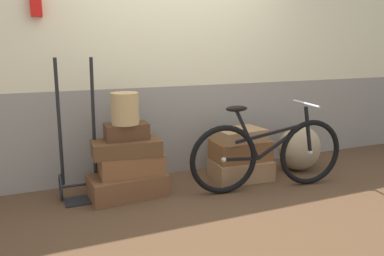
{
  "coord_description": "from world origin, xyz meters",
  "views": [
    {
      "loc": [
        -1.46,
        -3.16,
        1.43
      ],
      "look_at": [
        -0.02,
        0.2,
        0.63
      ],
      "focal_mm": 35.46,
      "sensor_mm": 36.0,
      "label": 1
    }
  ],
  "objects_px": {
    "suitcase_6": "(240,135)",
    "burlap_sack": "(299,148)",
    "suitcase_3": "(127,131)",
    "suitcase_0": "(128,185)",
    "suitcase_5": "(240,150)",
    "suitcase_4": "(241,169)",
    "suitcase_1": "(131,164)",
    "wicker_basket": "(125,109)",
    "bicycle": "(268,154)",
    "luggage_trolley": "(80,164)",
    "suitcase_2": "(126,147)"
  },
  "relations": [
    {
      "from": "suitcase_0",
      "to": "suitcase_1",
      "type": "height_order",
      "value": "suitcase_1"
    },
    {
      "from": "suitcase_4",
      "to": "wicker_basket",
      "type": "distance_m",
      "value": 1.46
    },
    {
      "from": "suitcase_6",
      "to": "burlap_sack",
      "type": "distance_m",
      "value": 0.83
    },
    {
      "from": "suitcase_6",
      "to": "bicycle",
      "type": "distance_m",
      "value": 0.42
    },
    {
      "from": "suitcase_0",
      "to": "suitcase_4",
      "type": "xyz_separation_m",
      "value": [
        1.27,
        0.01,
        -0.0
      ]
    },
    {
      "from": "suitcase_5",
      "to": "wicker_basket",
      "type": "height_order",
      "value": "wicker_basket"
    },
    {
      "from": "suitcase_0",
      "to": "wicker_basket",
      "type": "relative_size",
      "value": 2.42
    },
    {
      "from": "burlap_sack",
      "to": "suitcase_3",
      "type": "bearing_deg",
      "value": 178.37
    },
    {
      "from": "suitcase_4",
      "to": "suitcase_2",
      "type": "bearing_deg",
      "value": -175.07
    },
    {
      "from": "suitcase_6",
      "to": "burlap_sack",
      "type": "relative_size",
      "value": 0.97
    },
    {
      "from": "suitcase_1",
      "to": "luggage_trolley",
      "type": "distance_m",
      "value": 0.48
    },
    {
      "from": "suitcase_0",
      "to": "suitcase_2",
      "type": "height_order",
      "value": "suitcase_2"
    },
    {
      "from": "suitcase_1",
      "to": "suitcase_3",
      "type": "xyz_separation_m",
      "value": [
        -0.03,
        0.03,
        0.32
      ]
    },
    {
      "from": "suitcase_1",
      "to": "wicker_basket",
      "type": "height_order",
      "value": "wicker_basket"
    },
    {
      "from": "wicker_basket",
      "to": "suitcase_0",
      "type": "bearing_deg",
      "value": -109.83
    },
    {
      "from": "suitcase_1",
      "to": "suitcase_6",
      "type": "distance_m",
      "value": 1.21
    },
    {
      "from": "suitcase_5",
      "to": "suitcase_6",
      "type": "height_order",
      "value": "suitcase_6"
    },
    {
      "from": "suitcase_6",
      "to": "burlap_sack",
      "type": "height_order",
      "value": "suitcase_6"
    },
    {
      "from": "suitcase_2",
      "to": "suitcase_4",
      "type": "distance_m",
      "value": 1.31
    },
    {
      "from": "luggage_trolley",
      "to": "suitcase_5",
      "type": "bearing_deg",
      "value": -3.52
    },
    {
      "from": "suitcase_2",
      "to": "burlap_sack",
      "type": "height_order",
      "value": "suitcase_2"
    },
    {
      "from": "suitcase_4",
      "to": "wicker_basket",
      "type": "height_order",
      "value": "wicker_basket"
    },
    {
      "from": "bicycle",
      "to": "burlap_sack",
      "type": "bearing_deg",
      "value": 27.97
    },
    {
      "from": "luggage_trolley",
      "to": "wicker_basket",
      "type": "bearing_deg",
      "value": -12.85
    },
    {
      "from": "suitcase_6",
      "to": "luggage_trolley",
      "type": "distance_m",
      "value": 1.68
    },
    {
      "from": "luggage_trolley",
      "to": "suitcase_3",
      "type": "bearing_deg",
      "value": -9.3
    },
    {
      "from": "suitcase_3",
      "to": "suitcase_5",
      "type": "xyz_separation_m",
      "value": [
        1.24,
        -0.03,
        -0.31
      ]
    },
    {
      "from": "suitcase_0",
      "to": "luggage_trolley",
      "type": "bearing_deg",
      "value": 159.59
    },
    {
      "from": "suitcase_5",
      "to": "luggage_trolley",
      "type": "relative_size",
      "value": 0.46
    },
    {
      "from": "suitcase_3",
      "to": "bicycle",
      "type": "height_order",
      "value": "bicycle"
    },
    {
      "from": "suitcase_0",
      "to": "suitcase_4",
      "type": "height_order",
      "value": "suitcase_0"
    },
    {
      "from": "burlap_sack",
      "to": "bicycle",
      "type": "bearing_deg",
      "value": -152.03
    },
    {
      "from": "suitcase_3",
      "to": "suitcase_1",
      "type": "bearing_deg",
      "value": -47.32
    },
    {
      "from": "suitcase_3",
      "to": "bicycle",
      "type": "xyz_separation_m",
      "value": [
        1.33,
        -0.42,
        -0.27
      ]
    },
    {
      "from": "suitcase_2",
      "to": "suitcase_3",
      "type": "relative_size",
      "value": 1.57
    },
    {
      "from": "wicker_basket",
      "to": "luggage_trolley",
      "type": "xyz_separation_m",
      "value": [
        -0.43,
        0.1,
        -0.52
      ]
    },
    {
      "from": "suitcase_4",
      "to": "luggage_trolley",
      "type": "relative_size",
      "value": 0.47
    },
    {
      "from": "suitcase_0",
      "to": "suitcase_5",
      "type": "bearing_deg",
      "value": -2.96
    },
    {
      "from": "luggage_trolley",
      "to": "suitcase_6",
      "type": "bearing_deg",
      "value": -3.87
    },
    {
      "from": "suitcase_4",
      "to": "burlap_sack",
      "type": "height_order",
      "value": "burlap_sack"
    },
    {
      "from": "wicker_basket",
      "to": "suitcase_5",
      "type": "bearing_deg",
      "value": -0.26
    },
    {
      "from": "luggage_trolley",
      "to": "suitcase_4",
      "type": "bearing_deg",
      "value": -4.01
    },
    {
      "from": "burlap_sack",
      "to": "bicycle",
      "type": "distance_m",
      "value": 0.79
    },
    {
      "from": "suitcase_4",
      "to": "suitcase_6",
      "type": "bearing_deg",
      "value": 169.86
    },
    {
      "from": "suitcase_2",
      "to": "suitcase_5",
      "type": "bearing_deg",
      "value": 3.9
    },
    {
      "from": "suitcase_0",
      "to": "bicycle",
      "type": "distance_m",
      "value": 1.43
    },
    {
      "from": "suitcase_2",
      "to": "bicycle",
      "type": "height_order",
      "value": "bicycle"
    },
    {
      "from": "suitcase_1",
      "to": "burlap_sack",
      "type": "height_order",
      "value": "burlap_sack"
    },
    {
      "from": "suitcase_6",
      "to": "suitcase_3",
      "type": "bearing_deg",
      "value": 173.04
    },
    {
      "from": "suitcase_3",
      "to": "suitcase_6",
      "type": "distance_m",
      "value": 1.23
    }
  ]
}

